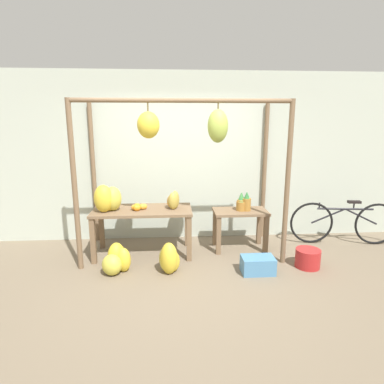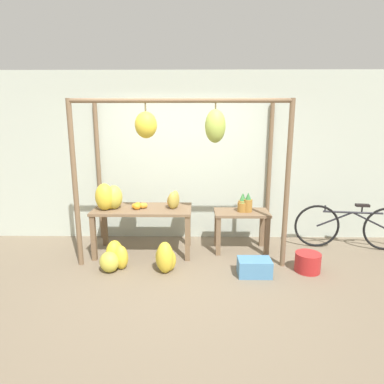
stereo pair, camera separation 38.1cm
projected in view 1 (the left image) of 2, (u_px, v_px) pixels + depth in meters
The scene contains 14 objects.
ground_plane at pixel (185, 280), 4.12m from camera, with size 20.00×20.00×0.00m, color #756651.
shop_wall_back at pixel (180, 158), 5.41m from camera, with size 8.00×0.08×2.80m.
stall_awning at pixel (183, 148), 4.42m from camera, with size 2.94×1.25×2.29m.
display_table_main at pixel (143, 216), 4.82m from camera, with size 1.47×0.69×0.71m.
display_table_side at pixel (240, 220), 5.05m from camera, with size 0.84×0.48×0.63m.
banana_pile_on_table at pixel (108, 199), 4.65m from camera, with size 0.39×0.35×0.40m.
orange_pile at pixel (138, 207), 4.75m from camera, with size 0.23×0.21×0.10m.
pineapple_cluster at pixel (243, 203), 5.00m from camera, with size 0.22×0.18×0.30m.
banana_pile_ground_left at pixel (117, 260), 4.32m from camera, with size 0.46×0.48×0.39m.
banana_pile_ground_right at pixel (169, 259), 4.31m from camera, with size 0.33×0.38×0.43m.
fruit_crate_white at pixel (258, 265), 4.31m from camera, with size 0.43×0.28×0.22m.
blue_bucket at pixel (308, 258), 4.48m from camera, with size 0.34×0.34×0.26m.
parked_bicycle at pixel (344, 223), 5.29m from camera, with size 1.74×0.26×0.74m.
papaya_pile at pixel (173, 201), 4.80m from camera, with size 0.23×0.28×0.27m.
Camera 1 is at (-0.18, -3.77, 2.00)m, focal length 30.00 mm.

